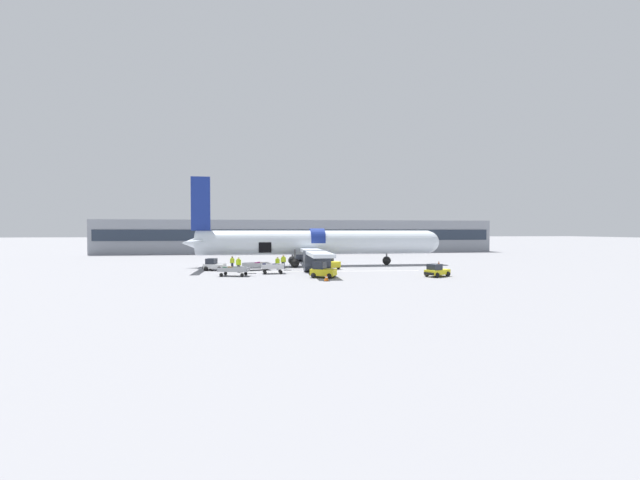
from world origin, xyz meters
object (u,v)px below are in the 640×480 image
baggage_cart_empty (234,271)px  ground_crew_helper (238,264)px  baggage_tug_lead (437,271)px  ground_crew_supervisor (283,261)px  airplane (313,244)px  baggage_tug_mid (322,271)px  baggage_tug_spare (328,263)px  ground_crew_loader_a (277,263)px  ground_crew_driver (283,262)px  baggage_tug_rear (214,265)px  ground_crew_loader_b (232,262)px  baggage_cart_loading (257,266)px  baggage_cart_queued (273,268)px

baggage_cart_empty → ground_crew_helper: size_ratio=2.31×
baggage_tug_lead → ground_crew_supervisor: size_ratio=1.72×
airplane → baggage_tug_mid: size_ratio=12.05×
baggage_tug_spare → ground_crew_supervisor: (-5.79, 0.90, 0.20)m
baggage_tug_mid → ground_crew_loader_a: bearing=114.7°
baggage_tug_mid → ground_crew_driver: (-3.65, 11.71, 0.10)m
baggage_tug_rear → ground_crew_loader_b: ground_crew_loader_b is taller
baggage_tug_lead → baggage_tug_mid: bearing=175.7°
airplane → baggage_cart_loading: size_ratio=8.42×
ground_crew_helper → baggage_cart_empty: bearing=-94.3°
baggage_cart_queued → ground_crew_supervisor: size_ratio=1.92×
baggage_tug_mid → ground_crew_helper: (-9.15, 6.57, 0.26)m
baggage_tug_mid → baggage_cart_queued: size_ratio=0.87×
airplane → baggage_tug_spare: bearing=-73.6°
baggage_cart_loading → ground_crew_loader_b: bearing=153.8°
airplane → baggage_cart_queued: 11.28m
baggage_tug_spare → ground_crew_supervisor: ground_crew_supervisor is taller
baggage_tug_rear → ground_crew_driver: ground_crew_driver is taller
airplane → baggage_tug_rear: size_ratio=12.78×
baggage_cart_queued → ground_crew_loader_a: bearing=81.8°
airplane → ground_crew_supervisor: (-4.40, -3.82, -2.17)m
baggage_tug_mid → ground_crew_supervisor: bearing=109.6°
airplane → baggage_tug_lead: bearing=-52.1°
baggage_tug_spare → baggage_cart_queued: baggage_tug_spare is taller
ground_crew_loader_a → ground_crew_supervisor: (0.80, 0.58, 0.11)m
baggage_tug_lead → ground_crew_supervisor: ground_crew_supervisor is taller
ground_crew_driver → ground_crew_helper: (-5.49, -5.13, 0.15)m
ground_crew_loader_b → baggage_tug_spare: bearing=-6.2°
airplane → baggage_tug_lead: size_ratio=11.63×
baggage_cart_queued → ground_crew_helper: ground_crew_helper is taller
baggage_tug_mid → ground_crew_driver: bearing=107.3°
baggage_tug_spare → baggage_cart_empty: baggage_tug_spare is taller
airplane → baggage_cart_queued: size_ratio=10.43×
baggage_cart_loading → baggage_cart_queued: size_ratio=1.24×
baggage_tug_rear → baggage_cart_queued: size_ratio=0.82×
baggage_tug_rear → baggage_tug_mid: bearing=-37.0°
baggage_tug_rear → baggage_cart_empty: bearing=-66.0°
airplane → ground_crew_loader_b: bearing=-162.9°
baggage_cart_queued → baggage_cart_loading: bearing=113.4°
airplane → baggage_tug_lead: (11.60, -14.90, -2.53)m
airplane → baggage_tug_lead: airplane is taller
baggage_cart_queued → ground_crew_supervisor: bearing=74.6°
ground_crew_loader_a → baggage_tug_lead: bearing=-32.0°
ground_crew_helper → baggage_tug_lead: bearing=-19.2°
baggage_tug_rear → baggage_cart_queued: (7.25, -4.60, -0.05)m
baggage_tug_rear → ground_crew_loader_a: size_ratio=1.76×
ground_crew_loader_b → ground_crew_driver: 6.63m
baggage_cart_empty → ground_crew_loader_b: (-0.75, 7.83, 0.36)m
baggage_tug_rear → ground_crew_loader_b: size_ratio=1.71×
baggage_cart_loading → ground_crew_supervisor: 3.58m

